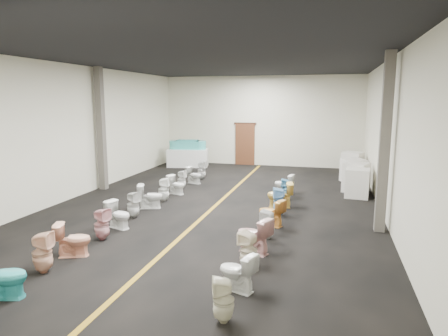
{
  "coord_description": "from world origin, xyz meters",
  "views": [
    {
      "loc": [
        3.45,
        -12.04,
        3.34
      ],
      "look_at": [
        -0.05,
        1.0,
        1.01
      ],
      "focal_mm": 32.0,
      "sensor_mm": 36.0,
      "label": 1
    }
  ],
  "objects": [
    {
      "name": "toilet_left_10",
      "position": [
        -1.79,
        2.83,
        0.34
      ],
      "size": [
        0.73,
        0.51,
        0.68
      ],
      "primitive_type": "imported",
      "rotation": [
        0.0,
        0.0,
        1.36
      ],
      "color": "silver",
      "rests_on": "floor"
    },
    {
      "name": "door_frame",
      "position": [
        -0.8,
        7.95,
        2.12
      ],
      "size": [
        1.15,
        0.08,
        0.1
      ],
      "primitive_type": "cube",
      "color": "#331C11",
      "rests_on": "back_door"
    },
    {
      "name": "back_door",
      "position": [
        -0.8,
        7.94,
        1.05
      ],
      "size": [
        1.0,
        0.1,
        2.1
      ],
      "primitive_type": "cube",
      "color": "#562D19",
      "rests_on": "floor"
    },
    {
      "name": "appliance_crate_b",
      "position": [
        4.4,
        2.94,
        0.54
      ],
      "size": [
        1.03,
        1.03,
        1.07
      ],
      "primitive_type": "cube",
      "rotation": [
        0.0,
        0.0,
        -0.41
      ],
      "color": "silver",
      "rests_on": "floor"
    },
    {
      "name": "toilet_right_9",
      "position": [
        1.9,
        2.0,
        0.35
      ],
      "size": [
        0.76,
        0.52,
        0.71
      ],
      "primitive_type": "imported",
      "rotation": [
        0.0,
        0.0,
        -1.77
      ],
      "color": "white",
      "rests_on": "floor"
    },
    {
      "name": "toilet_left_2",
      "position": [
        -1.8,
        -4.99,
        0.37
      ],
      "size": [
        0.83,
        0.66,
        0.74
      ],
      "primitive_type": "imported",
      "rotation": [
        0.0,
        0.0,
        1.95
      ],
      "color": "#FAAE8C",
      "rests_on": "floor"
    },
    {
      "name": "appliance_crate_c",
      "position": [
        4.4,
        4.71,
        0.47
      ],
      "size": [
        1.1,
        1.1,
        0.95
      ],
      "primitive_type": "cube",
      "rotation": [
        0.0,
        0.0,
        0.41
      ],
      "color": "silver",
      "rests_on": "floor"
    },
    {
      "name": "column_left",
      "position": [
        -4.75,
        1.0,
        2.25
      ],
      "size": [
        0.25,
        0.25,
        4.5
      ],
      "primitive_type": "cube",
      "color": "#59544C",
      "rests_on": "floor"
    },
    {
      "name": "toilet_left_5",
      "position": [
        -1.89,
        -2.1,
        0.38
      ],
      "size": [
        0.45,
        0.45,
        0.77
      ],
      "primitive_type": "imported",
      "rotation": [
        0.0,
        0.0,
        1.21
      ],
      "color": "silver",
      "rests_on": "floor"
    },
    {
      "name": "toilet_left_6",
      "position": [
        -1.87,
        -1.04,
        0.38
      ],
      "size": [
        0.84,
        0.64,
        0.76
      ],
      "primitive_type": "imported",
      "rotation": [
        0.0,
        0.0,
        1.9
      ],
      "color": "white",
      "rests_on": "floor"
    },
    {
      "name": "toilet_left_7",
      "position": [
        -1.81,
        -0.14,
        0.4
      ],
      "size": [
        0.45,
        0.44,
        0.79
      ],
      "primitive_type": "imported",
      "rotation": [
        0.0,
        0.0,
        1.83
      ],
      "color": "white",
      "rests_on": "floor"
    },
    {
      "name": "bathtub",
      "position": [
        -3.45,
        6.64,
        1.07
      ],
      "size": [
        1.85,
        0.82,
        0.55
      ],
      "rotation": [
        0.0,
        0.0,
        0.14
      ],
      "color": "#40B8B5",
      "rests_on": "display_table"
    },
    {
      "name": "toilet_right_4",
      "position": [
        2.08,
        -2.83,
        0.36
      ],
      "size": [
        0.39,
        0.39,
        0.71
      ],
      "primitive_type": "imported",
      "rotation": [
        0.0,
        0.0,
        -1.8
      ],
      "color": "silver",
      "rests_on": "floor"
    },
    {
      "name": "toilet_right_6",
      "position": [
        2.1,
        -0.78,
        0.41
      ],
      "size": [
        0.44,
        0.44,
        0.82
      ],
      "primitive_type": "imported",
      "rotation": [
        0.0,
        0.0,
        -1.37
      ],
      "color": "#82BAE9",
      "rests_on": "floor"
    },
    {
      "name": "wall_front",
      "position": [
        0.0,
        -8.0,
        2.25
      ],
      "size": [
        10.0,
        0.0,
        10.0
      ],
      "primitive_type": "plane",
      "rotation": [
        -1.57,
        0.0,
        0.0
      ],
      "color": "beige",
      "rests_on": "ground"
    },
    {
      "name": "toilet_right_0",
      "position": [
        2.0,
        -6.66,
        0.36
      ],
      "size": [
        0.42,
        0.42,
        0.72
      ],
      "primitive_type": "imported",
      "rotation": [
        0.0,
        0.0,
        -1.23
      ],
      "color": "beige",
      "rests_on": "floor"
    },
    {
      "name": "ceiling",
      "position": [
        0.0,
        0.0,
        4.5
      ],
      "size": [
        16.0,
        16.0,
        0.0
      ],
      "primitive_type": "plane",
      "rotation": [
        3.14,
        0.0,
        0.0
      ],
      "color": "black",
      "rests_on": "ground"
    },
    {
      "name": "wall_back",
      "position": [
        0.0,
        8.0,
        2.25
      ],
      "size": [
        10.0,
        0.0,
        10.0
      ],
      "primitive_type": "plane",
      "rotation": [
        1.57,
        0.0,
        0.0
      ],
      "color": "beige",
      "rests_on": "ground"
    },
    {
      "name": "toilet_left_9",
      "position": [
        -1.92,
        1.79,
        0.35
      ],
      "size": [
        0.35,
        0.35,
        0.7
      ],
      "primitive_type": "imported",
      "rotation": [
        0.0,
        0.0,
        1.47
      ],
      "color": "white",
      "rests_on": "floor"
    },
    {
      "name": "toilet_left_0",
      "position": [
        -1.79,
        -6.89,
        0.39
      ],
      "size": [
        0.86,
        0.63,
        0.78
      ],
      "primitive_type": "imported",
      "rotation": [
        0.0,
        0.0,
        1.85
      ],
      "color": "teal",
      "rests_on": "floor"
    },
    {
      "name": "floor",
      "position": [
        0.0,
        0.0,
        0.0
      ],
      "size": [
        16.0,
        16.0,
        0.0
      ],
      "primitive_type": "plane",
      "color": "black",
      "rests_on": "ground"
    },
    {
      "name": "column_right",
      "position": [
        4.75,
        -1.5,
        2.25
      ],
      "size": [
        0.25,
        0.25,
        4.5
      ],
      "primitive_type": "cube",
      "color": "#59544C",
      "rests_on": "floor"
    },
    {
      "name": "toilet_left_8",
      "position": [
        -1.78,
        0.93,
        0.34
      ],
      "size": [
        0.74,
        0.55,
        0.68
      ],
      "primitive_type": "imported",
      "rotation": [
        0.0,
        0.0,
        1.28
      ],
      "color": "white",
      "rests_on": "floor"
    },
    {
      "name": "toilet_left_3",
      "position": [
        -1.76,
        -3.95,
        0.39
      ],
      "size": [
        0.42,
        0.41,
        0.78
      ],
      "primitive_type": "imported",
      "rotation": [
        0.0,
        0.0,
        1.39
      ],
      "color": "#D4989D",
      "rests_on": "floor"
    },
    {
      "name": "toilet_right_5",
      "position": [
        2.0,
        -1.8,
        0.37
      ],
      "size": [
        0.82,
        0.64,
        0.73
      ],
      "primitive_type": "imported",
      "rotation": [
        0.0,
        0.0,
        -1.94
      ],
      "color": "gold",
      "rests_on": "floor"
    },
    {
      "name": "toilet_left_4",
      "position": [
        -1.83,
        -3.02,
        0.36
      ],
      "size": [
        0.79,
        0.58,
        0.72
      ],
      "primitive_type": "imported",
      "rotation": [
        0.0,
        0.0,
        1.28
      ],
      "color": "white",
      "rests_on": "floor"
    },
    {
      "name": "toilet_right_3",
      "position": [
        1.91,
        -3.81,
        0.41
      ],
      "size": [
        0.91,
        0.73,
        0.81
      ],
      "primitive_type": "imported",
      "rotation": [
        0.0,
        0.0,
        -1.97
      ],
      "color": "#D79E9A",
      "rests_on": "floor"
    },
    {
      "name": "toilet_left_11",
      "position": [
        -1.76,
        3.72,
        0.38
      ],
      "size": [
        0.38,
        0.37,
        0.76
      ],
      "primitive_type": "imported",
      "rotation": [
        0.0,
        0.0,
        1.48
      ],
      "color": "silver",
      "rests_on": "floor"
    },
    {
      "name": "toilet_right_2",
      "position": [
        1.97,
        -4.66,
        0.38
      ],
      "size": [
        0.46,
        0.45,
        0.77
      ],
      "primitive_type": "imported",
      "rotation": [
        0.0,
        0.0,
        -1.95
      ],
      "color": "beige",
      "rests_on": "floor"
    },
    {
      "name": "wall_left",
      "position": [
        -5.0,
        0.0,
        2.25
      ],
      "size": [
        0.0,
        16.0,
        16.0
      ],
      "primitive_type": "plane",
      "rotation": [
        1.57,
        0.0,
        1.57
      ],
      "color": "beige",
      "rests_on": "ground"
    },
    {
      "name": "toilet_left_1",
      "position": [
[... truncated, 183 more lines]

